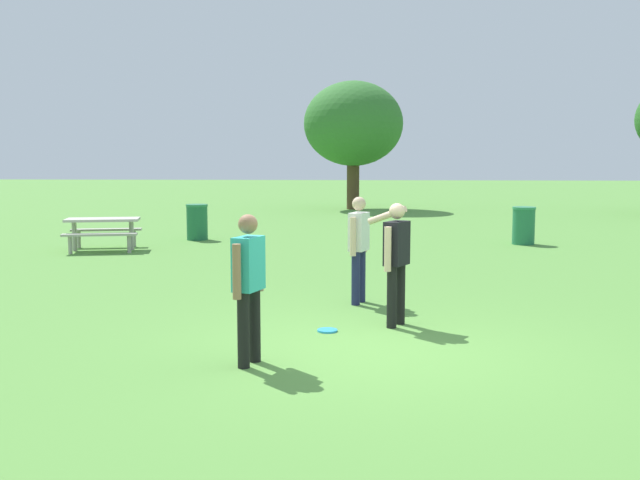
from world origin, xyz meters
name	(u,v)px	position (x,y,z in m)	size (l,w,h in m)	color
ground_plane	(373,349)	(0.00, 0.00, 0.00)	(120.00, 120.00, 0.00)	#568E3D
person_thrower	(249,279)	(-1.36, -0.72, 0.94)	(0.33, 0.58, 1.64)	black
person_catcher	(359,243)	(-0.20, 2.67, 0.94)	(0.33, 0.58, 1.64)	#1E234C
person_bystander	(396,254)	(0.30, 1.21, 0.96)	(0.58, 0.81, 1.64)	black
frisbee	(327,330)	(-0.58, 0.84, 0.01)	(0.26, 0.26, 0.03)	#2D9EDB
picnic_table_near	(103,227)	(-6.35, 8.68, 0.56)	(1.96, 1.74, 0.77)	#B2ADA3
trash_can_beside_table	(524,226)	(3.97, 10.49, 0.48)	(0.59, 0.59, 0.96)	#237047
trash_can_further_along	(197,222)	(-4.60, 10.99, 0.48)	(0.59, 0.59, 0.96)	#1E663D
tree_tall_left	(353,124)	(-0.56, 22.64, 3.57)	(4.16, 4.16, 5.37)	#4C3823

